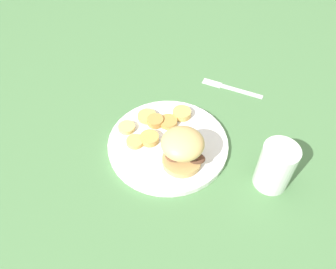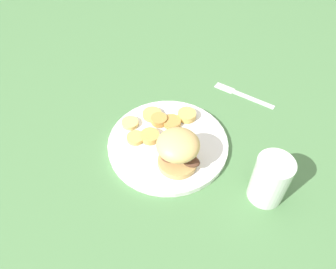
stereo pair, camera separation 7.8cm
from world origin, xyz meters
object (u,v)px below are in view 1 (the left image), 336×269
fork (231,88)px  drinking_glass (275,167)px  dinner_plate (168,143)px  sandwich (183,148)px

fork → drinking_glass: (0.21, 0.25, 0.06)m
fork → drinking_glass: drinking_glass is taller
dinner_plate → sandwich: (0.03, 0.07, 0.06)m
drinking_glass → fork: bearing=-130.5°
sandwich → drinking_glass: 0.20m
dinner_plate → sandwich: bearing=68.2°
dinner_plate → fork: 0.28m
dinner_plate → fork: dinner_plate is taller
fork → drinking_glass: bearing=49.5°
sandwich → drinking_glass: (-0.10, 0.18, -0.01)m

